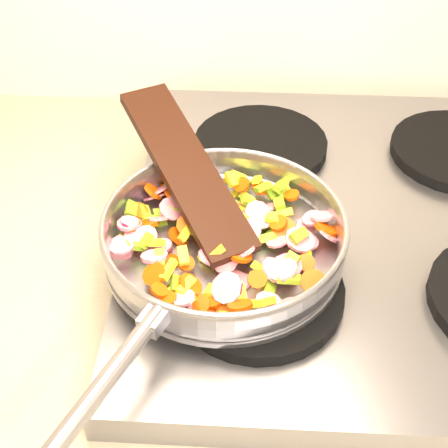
{
  "coord_description": "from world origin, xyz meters",
  "views": [
    {
      "loc": [
        -0.85,
        1.07,
        1.46
      ],
      "look_at": [
        -0.88,
        1.57,
        1.0
      ],
      "focal_mm": 50.0,
      "sensor_mm": 36.0,
      "label": 1
    }
  ],
  "objects": [
    {
      "name": "cooktop",
      "position": [
        -0.7,
        1.67,
        0.92
      ],
      "size": [
        0.6,
        0.6,
        0.04
      ],
      "primitive_type": "cube",
      "color": "#939399",
      "rests_on": "counter_top"
    },
    {
      "name": "grate_fl",
      "position": [
        -0.84,
        1.52,
        0.95
      ],
      "size": [
        0.19,
        0.19,
        0.02
      ],
      "primitive_type": "cylinder",
      "color": "black",
      "rests_on": "cooktop"
    },
    {
      "name": "grate_bl",
      "position": [
        -0.84,
        1.81,
        0.95
      ],
      "size": [
        0.19,
        0.19,
        0.02
      ],
      "primitive_type": "cylinder",
      "color": "black",
      "rests_on": "cooktop"
    },
    {
      "name": "saute_pan",
      "position": [
        -0.88,
        1.57,
        0.98
      ],
      "size": [
        0.31,
        0.45,
        0.05
      ],
      "rotation": [
        0.0,
        0.0,
        -0.42
      ],
      "color": "#9E9EA5",
      "rests_on": "grate_fl"
    },
    {
      "name": "vegetable_heap",
      "position": [
        -0.88,
        1.58,
        0.98
      ],
      "size": [
        0.27,
        0.24,
        0.05
      ],
      "color": "#7FB01F",
      "rests_on": "saute_pan"
    },
    {
      "name": "wooden_spatula",
      "position": [
        -0.93,
        1.66,
        1.01
      ],
      "size": [
        0.19,
        0.26,
        0.08
      ],
      "primitive_type": "cube",
      "rotation": [
        0.0,
        -0.25,
        2.1
      ],
      "color": "black",
      "rests_on": "saute_pan"
    }
  ]
}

